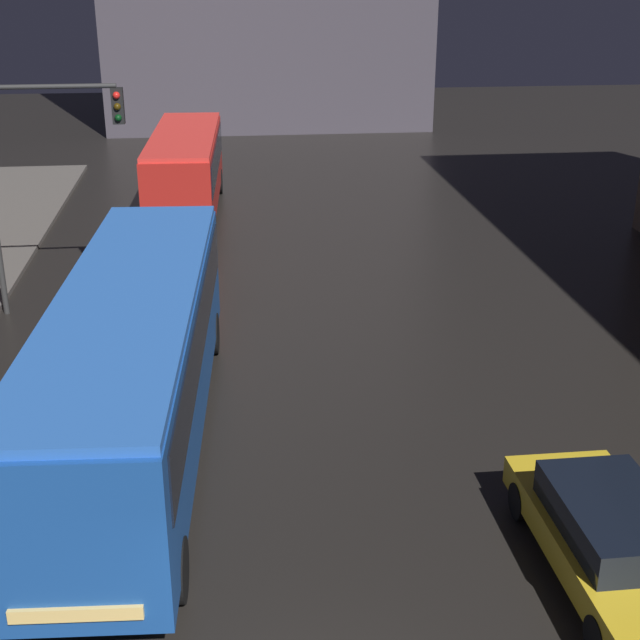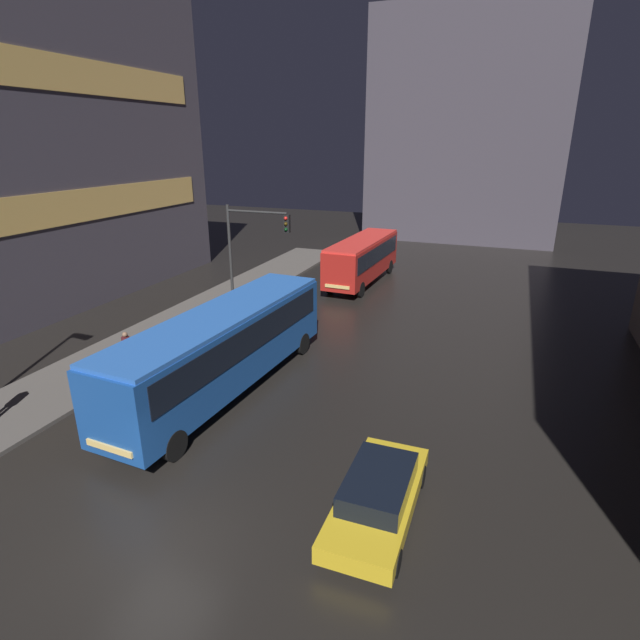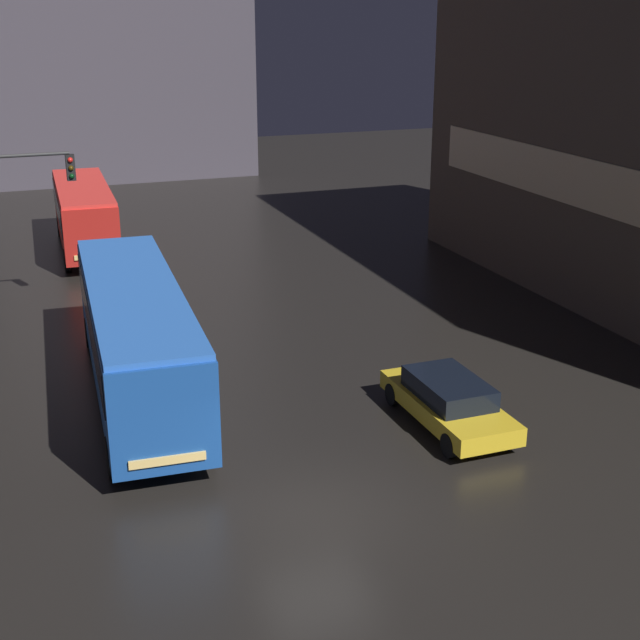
{
  "view_description": "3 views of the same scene",
  "coord_description": "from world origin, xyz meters",
  "px_view_note": "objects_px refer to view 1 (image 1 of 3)",
  "views": [
    {
      "loc": [
        -0.84,
        -7.85,
        8.9
      ],
      "look_at": [
        1.11,
        9.45,
        1.88
      ],
      "focal_mm": 50.0,
      "sensor_mm": 36.0,
      "label": 1
    },
    {
      "loc": [
        7.3,
        -7.63,
        9.5
      ],
      "look_at": [
        0.35,
        10.5,
        2.47
      ],
      "focal_mm": 28.0,
      "sensor_mm": 36.0,
      "label": 2
    },
    {
      "loc": [
        -6.05,
        -16.38,
        10.71
      ],
      "look_at": [
        2.9,
        7.62,
        1.73
      ],
      "focal_mm": 50.0,
      "sensor_mm": 36.0,
      "label": 3
    }
  ],
  "objects_px": {
    "bus_far": "(186,165)",
    "traffic_light_main": "(35,155)",
    "bus_near": "(133,352)",
    "car_taxi": "(611,537)"
  },
  "relations": [
    {
      "from": "car_taxi",
      "to": "bus_near",
      "type": "bearing_deg",
      "value": -32.95
    },
    {
      "from": "bus_far",
      "to": "traffic_light_main",
      "type": "height_order",
      "value": "traffic_light_main"
    },
    {
      "from": "bus_near",
      "to": "traffic_light_main",
      "type": "bearing_deg",
      "value": -65.92
    },
    {
      "from": "bus_near",
      "to": "traffic_light_main",
      "type": "relative_size",
      "value": 1.91
    },
    {
      "from": "car_taxi",
      "to": "traffic_light_main",
      "type": "distance_m",
      "value": 16.69
    },
    {
      "from": "bus_near",
      "to": "traffic_light_main",
      "type": "xyz_separation_m",
      "value": [
        -2.92,
        7.72,
        2.23
      ]
    },
    {
      "from": "bus_near",
      "to": "bus_far",
      "type": "relative_size",
      "value": 1.26
    },
    {
      "from": "bus_near",
      "to": "car_taxi",
      "type": "bearing_deg",
      "value": 150.69
    },
    {
      "from": "bus_far",
      "to": "traffic_light_main",
      "type": "distance_m",
      "value": 10.56
    },
    {
      "from": "car_taxi",
      "to": "bus_far",
      "type": "bearing_deg",
      "value": -72.79
    }
  ]
}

